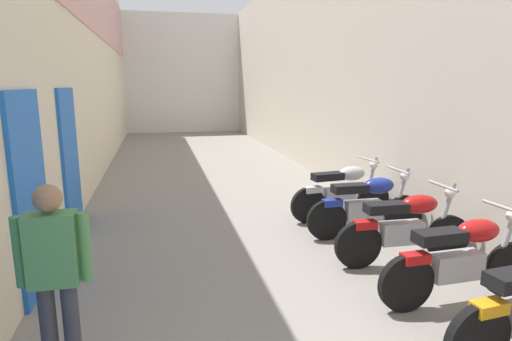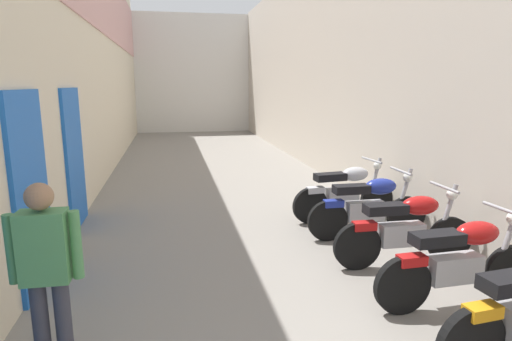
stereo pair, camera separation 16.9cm
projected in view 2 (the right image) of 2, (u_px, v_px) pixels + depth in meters
ground_plane at (232, 202)px, 8.24m from camera, size 37.26×37.26×0.00m
building_left at (84, 43)px, 8.92m from camera, size 0.45×21.26×6.19m
building_right at (336, 62)px, 10.16m from camera, size 0.45×21.26×5.53m
building_far_end at (192, 74)px, 20.78m from camera, size 8.31×2.00×5.46m
motorcycle_fourth at (460, 260)px, 4.29m from camera, size 1.85×0.58×1.04m
motorcycle_fifth at (406, 228)px, 5.27m from camera, size 1.85×0.58×1.04m
motorcycle_sixth at (369, 205)px, 6.24m from camera, size 1.85×0.58×1.04m
motorcycle_seventh at (345, 191)px, 7.08m from camera, size 1.85×0.58×1.04m
pedestrian_mid_alley at (47, 269)px, 3.12m from camera, size 0.52×0.21×1.57m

